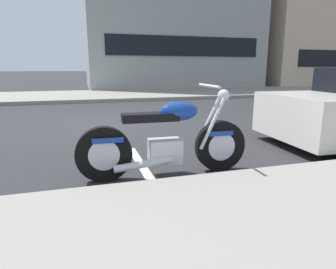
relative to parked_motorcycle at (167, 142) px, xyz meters
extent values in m
plane|color=#28282B|center=(-0.23, 3.97, -0.44)|extent=(260.00, 260.00, 0.00)
cube|color=gray|center=(11.77, 10.77, -0.37)|extent=(120.00, 5.00, 0.14)
cube|color=silver|center=(-0.23, 0.26, -0.43)|extent=(0.12, 2.20, 0.01)
cylinder|color=black|center=(0.72, -0.02, -0.10)|extent=(0.67, 0.13, 0.66)
cylinder|color=silver|center=(0.72, -0.02, -0.10)|extent=(0.37, 0.13, 0.37)
cylinder|color=black|center=(-0.77, 0.03, -0.10)|extent=(0.67, 0.13, 0.66)
cylinder|color=silver|center=(-0.77, 0.03, -0.10)|extent=(0.37, 0.13, 0.37)
cube|color=silver|center=(-0.02, 0.00, -0.12)|extent=(0.41, 0.27, 0.30)
cube|color=black|center=(-0.20, 0.01, 0.32)|extent=(0.69, 0.24, 0.10)
ellipsoid|color=navy|center=(0.16, 0.00, 0.38)|extent=(0.49, 0.25, 0.24)
cube|color=navy|center=(-0.72, 0.03, 0.08)|extent=(0.37, 0.19, 0.06)
cube|color=navy|center=(0.70, -0.02, 0.08)|extent=(0.32, 0.17, 0.06)
cylinder|color=silver|center=(0.58, 0.06, 0.21)|extent=(0.34, 0.05, 0.65)
cylinder|color=silver|center=(0.57, -0.08, 0.21)|extent=(0.34, 0.05, 0.65)
cylinder|color=silver|center=(0.54, -0.01, 0.68)|extent=(0.05, 0.62, 0.04)
sphere|color=silver|center=(0.74, -0.02, 0.56)|extent=(0.15, 0.15, 0.15)
cylinder|color=silver|center=(-0.33, -0.13, -0.22)|extent=(0.71, 0.11, 0.16)
cylinder|color=black|center=(2.95, 1.37, -0.13)|extent=(0.63, 0.25, 0.62)
cube|color=#939993|center=(4.94, 17.55, 5.36)|extent=(10.93, 8.96, 11.59)
cube|color=black|center=(4.94, 13.04, 2.11)|extent=(9.18, 0.06, 1.10)
cube|color=beige|center=(19.05, 18.87, 4.00)|extent=(14.98, 11.60, 8.87)
camera|label=1|loc=(-0.97, -3.35, 0.89)|focal=31.07mm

